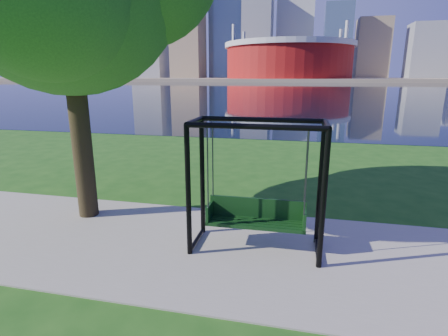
% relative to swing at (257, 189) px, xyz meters
% --- Properties ---
extents(ground, '(900.00, 900.00, 0.00)m').
position_rel_swing_xyz_m(ground, '(-0.60, 0.29, -1.24)').
color(ground, '#1E5114').
rests_on(ground, ground).
extents(path, '(120.00, 4.00, 0.03)m').
position_rel_swing_xyz_m(path, '(-0.60, -0.21, -1.22)').
color(path, '#9E937F').
rests_on(path, ground).
extents(river, '(900.00, 180.00, 0.02)m').
position_rel_swing_xyz_m(river, '(-0.60, 102.29, -1.23)').
color(river, black).
rests_on(river, ground).
extents(far_bank, '(900.00, 228.00, 2.00)m').
position_rel_swing_xyz_m(far_bank, '(-0.60, 306.29, -0.24)').
color(far_bank, '#937F60').
rests_on(far_bank, ground).
extents(stadium, '(83.00, 83.00, 32.00)m').
position_rel_swing_xyz_m(stadium, '(-10.60, 235.29, 12.99)').
color(stadium, maroon).
rests_on(stadium, far_bank).
extents(skyline, '(392.00, 66.00, 96.50)m').
position_rel_swing_xyz_m(skyline, '(-4.87, 319.68, 34.65)').
color(skyline, gray).
rests_on(skyline, far_bank).
extents(swing, '(2.51, 1.12, 2.55)m').
position_rel_swing_xyz_m(swing, '(0.00, 0.00, 0.00)').
color(swing, black).
rests_on(swing, ground).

